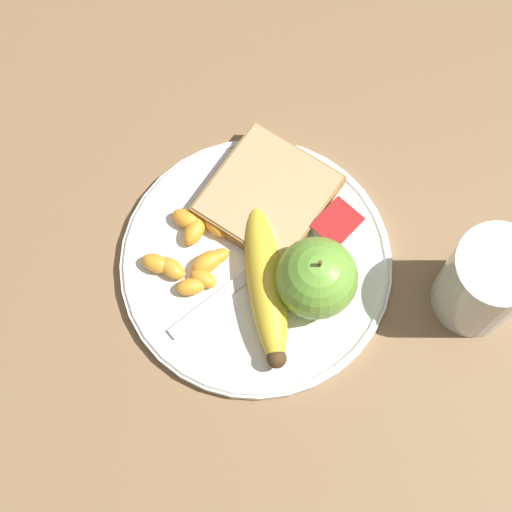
# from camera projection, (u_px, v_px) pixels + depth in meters

# --- Properties ---
(ground_plane) EXTENTS (3.00, 3.00, 0.00)m
(ground_plane) POSITION_uv_depth(u_px,v_px,m) (256.00, 266.00, 0.89)
(ground_plane) COLOR olive
(plate) EXTENTS (0.28, 0.28, 0.01)m
(plate) POSITION_uv_depth(u_px,v_px,m) (256.00, 264.00, 0.88)
(plate) COLOR white
(plate) RESTS_ON ground_plane
(juice_glass) EXTENTS (0.08, 0.08, 0.11)m
(juice_glass) POSITION_uv_depth(u_px,v_px,m) (484.00, 283.00, 0.82)
(juice_glass) COLOR silver
(juice_glass) RESTS_ON ground_plane
(apple) EXTENTS (0.08, 0.08, 0.09)m
(apple) POSITION_uv_depth(u_px,v_px,m) (317.00, 278.00, 0.83)
(apple) COLOR #72B23D
(apple) RESTS_ON plate
(banana) EXTENTS (0.13, 0.15, 0.04)m
(banana) POSITION_uv_depth(u_px,v_px,m) (266.00, 286.00, 0.85)
(banana) COLOR yellow
(banana) RESTS_ON plate
(bread_slice) EXTENTS (0.14, 0.13, 0.02)m
(bread_slice) POSITION_uv_depth(u_px,v_px,m) (268.00, 196.00, 0.89)
(bread_slice) COLOR olive
(bread_slice) RESTS_ON plate
(fork) EXTENTS (0.19, 0.04, 0.00)m
(fork) POSITION_uv_depth(u_px,v_px,m) (260.00, 265.00, 0.87)
(fork) COLOR silver
(fork) RESTS_ON plate
(jam_packet) EXTENTS (0.05, 0.04, 0.02)m
(jam_packet) POSITION_uv_depth(u_px,v_px,m) (336.00, 226.00, 0.88)
(jam_packet) COLOR white
(jam_packet) RESTS_ON plate
(orange_segment_0) EXTENTS (0.02, 0.03, 0.02)m
(orange_segment_0) POSITION_uv_depth(u_px,v_px,m) (203.00, 278.00, 0.86)
(orange_segment_0) COLOR #F9A32D
(orange_segment_0) RESTS_ON plate
(orange_segment_1) EXTENTS (0.03, 0.04, 0.02)m
(orange_segment_1) POSITION_uv_depth(u_px,v_px,m) (187.00, 219.00, 0.88)
(orange_segment_1) COLOR #F9A32D
(orange_segment_1) RESTS_ON plate
(orange_segment_2) EXTENTS (0.04, 0.03, 0.02)m
(orange_segment_2) POSITION_uv_depth(u_px,v_px,m) (207.00, 262.00, 0.86)
(orange_segment_2) COLOR #F9A32D
(orange_segment_2) RESTS_ON plate
(orange_segment_3) EXTENTS (0.04, 0.03, 0.02)m
(orange_segment_3) POSITION_uv_depth(u_px,v_px,m) (194.00, 231.00, 0.88)
(orange_segment_3) COLOR #F9A32D
(orange_segment_3) RESTS_ON plate
(orange_segment_4) EXTENTS (0.02, 0.04, 0.02)m
(orange_segment_4) POSITION_uv_depth(u_px,v_px,m) (214.00, 226.00, 0.88)
(orange_segment_4) COLOR #F9A32D
(orange_segment_4) RESTS_ON plate
(orange_segment_5) EXTENTS (0.03, 0.04, 0.02)m
(orange_segment_5) POSITION_uv_depth(u_px,v_px,m) (156.00, 263.00, 0.86)
(orange_segment_5) COLOR #F9A32D
(orange_segment_5) RESTS_ON plate
(orange_segment_6) EXTENTS (0.03, 0.03, 0.02)m
(orange_segment_6) POSITION_uv_depth(u_px,v_px,m) (191.00, 287.00, 0.86)
(orange_segment_6) COLOR #F9A32D
(orange_segment_6) RESTS_ON plate
(orange_segment_7) EXTENTS (0.03, 0.02, 0.01)m
(orange_segment_7) POSITION_uv_depth(u_px,v_px,m) (218.00, 257.00, 0.87)
(orange_segment_7) COLOR #F9A32D
(orange_segment_7) RESTS_ON plate
(orange_segment_8) EXTENTS (0.02, 0.03, 0.02)m
(orange_segment_8) POSITION_uv_depth(u_px,v_px,m) (172.00, 268.00, 0.86)
(orange_segment_8) COLOR #F9A32D
(orange_segment_8) RESTS_ON plate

